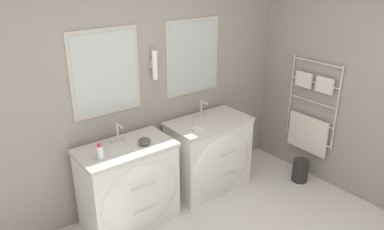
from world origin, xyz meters
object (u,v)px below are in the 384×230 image
Objects in this scene: toiletry_bottle at (100,152)px; waste_bin at (300,170)px; vanity_left at (130,185)px; vanity_right at (210,154)px; amenity_bowl at (144,141)px.

toiletry_bottle is 0.54× the size of waste_bin.
vanity_left is 0.58m from toiletry_bottle.
vanity_right is 7.74× the size of amenity_bowl.
vanity_left is 1.00× the size of vanity_right.
amenity_bowl is (-0.89, -0.04, 0.46)m from vanity_right.
amenity_bowl reaches higher than waste_bin.
toiletry_bottle reaches higher than waste_bin.
toiletry_bottle reaches higher than vanity_right.
amenity_bowl is at bearing -14.76° from vanity_left.
vanity_left is 2.14m from waste_bin.
waste_bin is (2.04, -0.57, -0.30)m from vanity_left.
toiletry_bottle is 0.47m from amenity_bowl.
toiletry_bottle is 1.25× the size of amenity_bowl.
vanity_left is 3.32× the size of waste_bin.
vanity_left is 0.49m from amenity_bowl.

